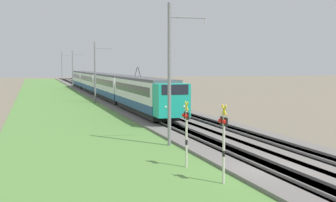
{
  "coord_description": "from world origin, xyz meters",
  "views": [
    {
      "loc": [
        -19.55,
        10.97,
        5.17
      ],
      "look_at": [
        17.97,
        0.0,
        2.23
      ],
      "focal_mm": 50.0,
      "sensor_mm": 36.0,
      "label": 1
    }
  ],
  "objects_px": {
    "passenger_train": "(101,83)",
    "catenary_mast_mid": "(95,72)",
    "catenary_mast_near": "(170,73)",
    "catenary_mast_distant": "(62,68)",
    "crossing_signal_aux": "(186,128)",
    "crossing_signal_near": "(224,137)",
    "catenary_mast_far": "(73,70)"
  },
  "relations": [
    {
      "from": "passenger_train",
      "to": "catenary_mast_near",
      "type": "distance_m",
      "value": 48.48
    },
    {
      "from": "catenary_mast_near",
      "to": "catenary_mast_distant",
      "type": "height_order",
      "value": "catenary_mast_near"
    },
    {
      "from": "catenary_mast_mid",
      "to": "catenary_mast_distant",
      "type": "relative_size",
      "value": 0.93
    },
    {
      "from": "passenger_train",
      "to": "catenary_mast_distant",
      "type": "distance_m",
      "value": 59.28
    },
    {
      "from": "catenary_mast_far",
      "to": "catenary_mast_mid",
      "type": "bearing_deg",
      "value": 180.0
    },
    {
      "from": "catenary_mast_distant",
      "to": "passenger_train",
      "type": "bearing_deg",
      "value": -177.51
    },
    {
      "from": "catenary_mast_near",
      "to": "catenary_mast_distant",
      "type": "relative_size",
      "value": 1.0
    },
    {
      "from": "crossing_signal_near",
      "to": "catenary_mast_far",
      "type": "height_order",
      "value": "catenary_mast_far"
    },
    {
      "from": "crossing_signal_aux",
      "to": "catenary_mast_distant",
      "type": "distance_m",
      "value": 113.95
    },
    {
      "from": "catenary_mast_near",
      "to": "catenary_mast_distant",
      "type": "bearing_deg",
      "value": -0.0
    },
    {
      "from": "crossing_signal_near",
      "to": "catenary_mast_distant",
      "type": "height_order",
      "value": "catenary_mast_distant"
    },
    {
      "from": "catenary_mast_near",
      "to": "crossing_signal_near",
      "type": "bearing_deg",
      "value": 176.67
    },
    {
      "from": "crossing_signal_aux",
      "to": "catenary_mast_mid",
      "type": "height_order",
      "value": "catenary_mast_mid"
    },
    {
      "from": "crossing_signal_near",
      "to": "catenary_mast_mid",
      "type": "distance_m",
      "value": 45.84
    },
    {
      "from": "passenger_train",
      "to": "catenary_mast_distant",
      "type": "relative_size",
      "value": 9.0
    },
    {
      "from": "crossing_signal_near",
      "to": "passenger_train",
      "type": "bearing_deg",
      "value": -93.1
    },
    {
      "from": "passenger_train",
      "to": "catenary_mast_mid",
      "type": "height_order",
      "value": "catenary_mast_mid"
    },
    {
      "from": "crossing_signal_near",
      "to": "catenary_mast_near",
      "type": "relative_size",
      "value": 0.39
    },
    {
      "from": "passenger_train",
      "to": "catenary_mast_distant",
      "type": "xyz_separation_m",
      "value": [
        59.18,
        2.57,
        2.31
      ]
    },
    {
      "from": "catenary_mast_near",
      "to": "catenary_mast_far",
      "type": "xyz_separation_m",
      "value": [
        71.69,
        -0.0,
        -0.35
      ]
    },
    {
      "from": "catenary_mast_mid",
      "to": "catenary_mast_far",
      "type": "relative_size",
      "value": 1.0
    },
    {
      "from": "catenary_mast_distant",
      "to": "crossing_signal_near",
      "type": "bearing_deg",
      "value": 179.72
    },
    {
      "from": "passenger_train",
      "to": "catenary_mast_mid",
      "type": "bearing_deg",
      "value": -11.61
    },
    {
      "from": "crossing_signal_near",
      "to": "catenary_mast_near",
      "type": "distance_m",
      "value": 10.27
    },
    {
      "from": "catenary_mast_near",
      "to": "catenary_mast_mid",
      "type": "height_order",
      "value": "catenary_mast_near"
    },
    {
      "from": "crossing_signal_aux",
      "to": "catenary_mast_near",
      "type": "height_order",
      "value": "catenary_mast_near"
    },
    {
      "from": "catenary_mast_mid",
      "to": "catenary_mast_distant",
      "type": "xyz_separation_m",
      "value": [
        71.69,
        0.0,
        0.32
      ]
    },
    {
      "from": "catenary_mast_near",
      "to": "catenary_mast_mid",
      "type": "bearing_deg",
      "value": -0.01
    },
    {
      "from": "crossing_signal_near",
      "to": "catenary_mast_distant",
      "type": "relative_size",
      "value": 0.39
    },
    {
      "from": "crossing_signal_aux",
      "to": "catenary_mast_distant",
      "type": "height_order",
      "value": "catenary_mast_distant"
    },
    {
      "from": "crossing_signal_aux",
      "to": "catenary_mast_near",
      "type": "xyz_separation_m",
      "value": [
        6.38,
        -1.07,
        2.61
      ]
    },
    {
      "from": "passenger_train",
      "to": "crossing_signal_near",
      "type": "bearing_deg",
      "value": -3.1
    }
  ]
}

